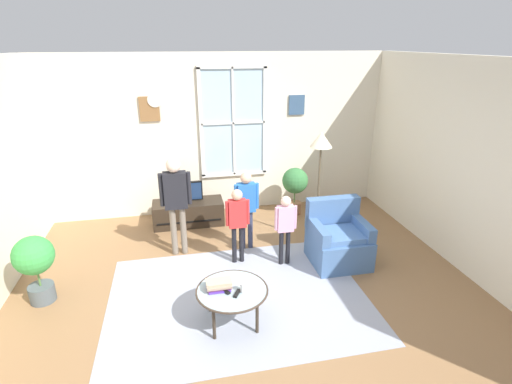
{
  "coord_description": "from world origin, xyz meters",
  "views": [
    {
      "loc": [
        -0.75,
        -3.86,
        2.94
      ],
      "look_at": [
        0.21,
        0.71,
        1.11
      ],
      "focal_mm": 27.26,
      "sensor_mm": 36.0,
      "label": 1
    }
  ],
  "objects_px": {
    "person_red_shirt": "(237,218)",
    "armchair": "(338,240)",
    "person_blue_shirt": "(246,202)",
    "television": "(187,191)",
    "cup": "(243,287)",
    "remote_near_books": "(225,291)",
    "remote_near_cup": "(237,293)",
    "potted_plant_corner": "(35,262)",
    "book_stack": "(219,285)",
    "person_black_shirt": "(176,196)",
    "coffee_table": "(232,292)",
    "potted_plant_by_window": "(295,184)",
    "person_pink_shirt": "(285,222)",
    "tv_stand": "(189,213)",
    "floor_lamp": "(321,151)"
  },
  "relations": [
    {
      "from": "book_stack",
      "to": "person_black_shirt",
      "type": "xyz_separation_m",
      "value": [
        -0.4,
        1.59,
        0.44
      ]
    },
    {
      "from": "tv_stand",
      "to": "potted_plant_corner",
      "type": "height_order",
      "value": "potted_plant_corner"
    },
    {
      "from": "person_red_shirt",
      "to": "armchair",
      "type": "bearing_deg",
      "value": -10.78
    },
    {
      "from": "armchair",
      "to": "book_stack",
      "type": "bearing_deg",
      "value": -152.52
    },
    {
      "from": "remote_near_books",
      "to": "floor_lamp",
      "type": "bearing_deg",
      "value": 44.76
    },
    {
      "from": "person_pink_shirt",
      "to": "coffee_table",
      "type": "bearing_deg",
      "value": -130.3
    },
    {
      "from": "person_pink_shirt",
      "to": "floor_lamp",
      "type": "relative_size",
      "value": 0.59
    },
    {
      "from": "remote_near_books",
      "to": "potted_plant_by_window",
      "type": "relative_size",
      "value": 0.16
    },
    {
      "from": "remote_near_cup",
      "to": "potted_plant_corner",
      "type": "xyz_separation_m",
      "value": [
        -2.22,
        0.94,
        0.11
      ]
    },
    {
      "from": "coffee_table",
      "to": "cup",
      "type": "bearing_deg",
      "value": -26.57
    },
    {
      "from": "coffee_table",
      "to": "person_blue_shirt",
      "type": "distance_m",
      "value": 1.7
    },
    {
      "from": "armchair",
      "to": "person_blue_shirt",
      "type": "bearing_deg",
      "value": 152.07
    },
    {
      "from": "coffee_table",
      "to": "person_blue_shirt",
      "type": "bearing_deg",
      "value": 74.01
    },
    {
      "from": "potted_plant_corner",
      "to": "tv_stand",
      "type": "bearing_deg",
      "value": 44.18
    },
    {
      "from": "tv_stand",
      "to": "person_blue_shirt",
      "type": "bearing_deg",
      "value": -51.44
    },
    {
      "from": "coffee_table",
      "to": "cup",
      "type": "xyz_separation_m",
      "value": [
        0.12,
        -0.06,
        0.08
      ]
    },
    {
      "from": "coffee_table",
      "to": "person_pink_shirt",
      "type": "relative_size",
      "value": 0.78
    },
    {
      "from": "coffee_table",
      "to": "book_stack",
      "type": "bearing_deg",
      "value": 159.59
    },
    {
      "from": "television",
      "to": "person_pink_shirt",
      "type": "relative_size",
      "value": 0.5
    },
    {
      "from": "remote_near_books",
      "to": "person_red_shirt",
      "type": "bearing_deg",
      "value": 74.55
    },
    {
      "from": "armchair",
      "to": "person_pink_shirt",
      "type": "distance_m",
      "value": 0.82
    },
    {
      "from": "person_blue_shirt",
      "to": "person_red_shirt",
      "type": "bearing_deg",
      "value": -117.7
    },
    {
      "from": "armchair",
      "to": "person_blue_shirt",
      "type": "xyz_separation_m",
      "value": [
        -1.18,
        0.63,
        0.43
      ]
    },
    {
      "from": "person_black_shirt",
      "to": "remote_near_cup",
      "type": "bearing_deg",
      "value": -71.7
    },
    {
      "from": "cup",
      "to": "floor_lamp",
      "type": "distance_m",
      "value": 2.4
    },
    {
      "from": "television",
      "to": "remote_near_books",
      "type": "xyz_separation_m",
      "value": [
        0.27,
        -2.64,
        -0.16
      ]
    },
    {
      "from": "person_blue_shirt",
      "to": "potted_plant_corner",
      "type": "distance_m",
      "value": 2.76
    },
    {
      "from": "remote_near_books",
      "to": "remote_near_cup",
      "type": "bearing_deg",
      "value": -29.92
    },
    {
      "from": "remote_near_cup",
      "to": "person_pink_shirt",
      "type": "relative_size",
      "value": 0.14
    },
    {
      "from": "book_stack",
      "to": "person_blue_shirt",
      "type": "relative_size",
      "value": 0.23
    },
    {
      "from": "coffee_table",
      "to": "person_pink_shirt",
      "type": "height_order",
      "value": "person_pink_shirt"
    },
    {
      "from": "book_stack",
      "to": "remote_near_books",
      "type": "height_order",
      "value": "book_stack"
    },
    {
      "from": "armchair",
      "to": "potted_plant_corner",
      "type": "relative_size",
      "value": 1.02
    },
    {
      "from": "armchair",
      "to": "person_red_shirt",
      "type": "xyz_separation_m",
      "value": [
        -1.38,
        0.26,
        0.36
      ]
    },
    {
      "from": "coffee_table",
      "to": "person_red_shirt",
      "type": "xyz_separation_m",
      "value": [
        0.27,
        1.24,
        0.29
      ]
    },
    {
      "from": "television",
      "to": "person_blue_shirt",
      "type": "bearing_deg",
      "value": -51.37
    },
    {
      "from": "cup",
      "to": "remote_near_books",
      "type": "bearing_deg",
      "value": 169.26
    },
    {
      "from": "armchair",
      "to": "floor_lamp",
      "type": "height_order",
      "value": "floor_lamp"
    },
    {
      "from": "person_blue_shirt",
      "to": "potted_plant_by_window",
      "type": "relative_size",
      "value": 1.4
    },
    {
      "from": "person_red_shirt",
      "to": "remote_near_books",
      "type": "bearing_deg",
      "value": -105.45
    },
    {
      "from": "person_black_shirt",
      "to": "person_blue_shirt",
      "type": "relative_size",
      "value": 1.21
    },
    {
      "from": "book_stack",
      "to": "remote_near_cup",
      "type": "distance_m",
      "value": 0.23
    },
    {
      "from": "tv_stand",
      "to": "remote_near_books",
      "type": "distance_m",
      "value": 2.67
    },
    {
      "from": "potted_plant_by_window",
      "to": "potted_plant_corner",
      "type": "xyz_separation_m",
      "value": [
        -3.72,
        -1.82,
        -0.02
      ]
    },
    {
      "from": "remote_near_cup",
      "to": "person_blue_shirt",
      "type": "relative_size",
      "value": 0.12
    },
    {
      "from": "person_pink_shirt",
      "to": "potted_plant_corner",
      "type": "bearing_deg",
      "value": -176.19
    },
    {
      "from": "armchair",
      "to": "book_stack",
      "type": "relative_size",
      "value": 3.15
    },
    {
      "from": "tv_stand",
      "to": "book_stack",
      "type": "distance_m",
      "value": 2.6
    },
    {
      "from": "remote_near_cup",
      "to": "person_blue_shirt",
      "type": "xyz_separation_m",
      "value": [
        0.42,
        1.69,
        0.32
      ]
    },
    {
      "from": "person_pink_shirt",
      "to": "floor_lamp",
      "type": "height_order",
      "value": "floor_lamp"
    }
  ]
}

